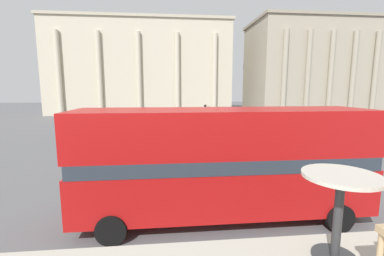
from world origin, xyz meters
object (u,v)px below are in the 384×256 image
Objects in this scene: plaza_building_right at (329,69)px; plaza_building_left at (142,68)px; traffic_light_mid at (287,124)px; traffic_light_near at (206,134)px; car_silver at (179,126)px; double_decker_bus at (223,160)px; cafe_dining_table at (340,197)px; pedestrian_white at (154,118)px; pedestrian_blue at (122,156)px.

plaza_building_left is at bearing 173.59° from plaza_building_right.
plaza_building_right is 9.46× the size of traffic_light_mid.
plaza_building_left reaches higher than traffic_light_near.
double_decker_bus is at bearing -76.17° from car_silver.
traffic_light_mid is at bearing 40.17° from traffic_light_near.
plaza_building_right is 40.74m from traffic_light_mid.
traffic_light_near is at bearing 87.01° from cafe_dining_table.
pedestrian_white is (-3.07, 33.34, -2.91)m from cafe_dining_table.
traffic_light_near is 9.06m from traffic_light_mid.
cafe_dining_table is 0.17× the size of car_silver.
pedestrian_white is at bearing 95.26° from cafe_dining_table.
car_silver is (6.23, -25.71, -8.40)m from plaza_building_left.
cafe_dining_table is 0.02× the size of plaza_building_right.
car_silver is at bearing -76.38° from plaza_building_left.
traffic_light_mid is (6.92, 5.84, -0.38)m from traffic_light_near.
plaza_building_right is 19.39× the size of pedestrian_blue.
cafe_dining_table is 10.39m from traffic_light_near.
car_silver is (-0.05, 26.82, -3.17)m from cafe_dining_table.
cafe_dining_table is 0.44× the size of pedestrian_blue.
plaza_building_right is at bearing 50.74° from traffic_light_near.
traffic_light_near reaches higher than car_silver.
cafe_dining_table is 17.86m from traffic_light_mid.
plaza_building_right is 50.76m from pedestrian_blue.
traffic_light_near reaches higher than traffic_light_mid.
traffic_light_mid is at bearing 58.21° from pedestrian_blue.
cafe_dining_table is 33.61m from pedestrian_white.
pedestrian_blue is (-4.55, 2.68, -1.67)m from traffic_light_near.
car_silver is 2.53× the size of pedestrian_blue.
traffic_light_near is 1.18× the size of traffic_light_mid.
traffic_light_near is at bearing -129.26° from plaza_building_right.
plaza_building_right reaches higher than pedestrian_blue.
pedestrian_blue is (-0.94, -20.35, -0.01)m from pedestrian_white.
pedestrian_blue is (2.27, -39.55, -8.15)m from plaza_building_left.
plaza_building_left is at bearing 96.81° from cafe_dining_table.
plaza_building_right is (31.58, 48.28, 5.10)m from cafe_dining_table.
plaza_building_right is at bearing 46.11° from car_silver.
cafe_dining_table reaches higher than car_silver.
plaza_building_right is 39.10m from car_silver.
car_silver is 2.51× the size of pedestrian_white.
plaza_building_right is at bearing 56.81° from cafe_dining_table.
pedestrian_blue is at bearing 155.41° from pedestrian_white.
pedestrian_white reaches higher than car_silver.
car_silver is (-0.65, 19.92, -1.56)m from double_decker_bus.
cafe_dining_table is at bearing -83.19° from plaza_building_left.
car_silver is 14.39m from pedestrian_blue.
double_decker_bus is 2.55× the size of traffic_light_near.
traffic_light_mid is 2.05× the size of pedestrian_blue.
plaza_building_left is 40.44m from pedestrian_blue.
cafe_dining_table is at bearing -77.95° from car_silver.
plaza_building_right is 49.46m from traffic_light_near.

